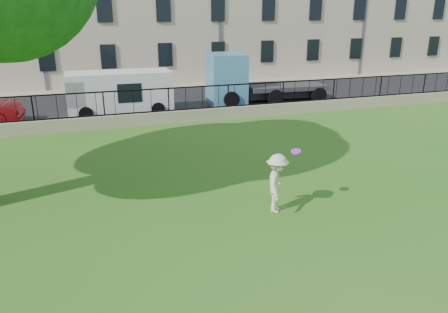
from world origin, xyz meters
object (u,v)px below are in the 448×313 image
object	(u,v)px
man	(277,183)
white_van	(120,93)
blue_truck	(266,77)
frisbee	(296,152)

from	to	relation	value
man	white_van	xyz separation A→B (m)	(-2.84, 13.21, 0.29)
blue_truck	man	bearing A→B (deg)	-108.24
white_van	blue_truck	xyz separation A→B (m)	(8.50, 0.63, 0.32)
white_van	blue_truck	world-z (taller)	blue_truck
blue_truck	white_van	bearing A→B (deg)	-171.76
man	frisbee	size ratio (longest dim) A/B	6.06
man	blue_truck	size ratio (longest dim) A/B	0.24
frisbee	blue_truck	bearing A→B (deg)	69.61
blue_truck	frisbee	bearing A→B (deg)	-106.37
frisbee	white_van	bearing A→B (deg)	104.35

